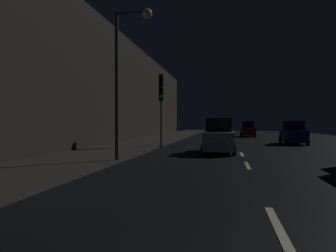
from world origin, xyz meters
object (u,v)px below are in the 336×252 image
(streetlamp_overhead, at_px, (127,61))
(car_approaching_headlights, at_px, (219,137))
(car_parked_right_far, at_px, (293,134))
(car_distant_taillights, at_px, (248,130))
(traffic_light_far_left, at_px, (161,94))

(streetlamp_overhead, relative_size, car_approaching_headlights, 1.65)
(streetlamp_overhead, relative_size, car_parked_right_far, 1.74)
(car_approaching_headlights, relative_size, car_parked_right_far, 1.06)
(car_distant_taillights, relative_size, car_parked_right_far, 1.02)
(streetlamp_overhead, distance_m, car_parked_right_far, 17.48)
(car_approaching_headlights, bearing_deg, streetlamp_overhead, -35.04)
(car_approaching_headlights, relative_size, car_distant_taillights, 1.04)
(car_approaching_headlights, xyz_separation_m, car_parked_right_far, (5.95, 8.45, -0.05))
(traffic_light_far_left, distance_m, car_parked_right_far, 11.97)
(car_approaching_headlights, distance_m, car_parked_right_far, 10.34)
(car_approaching_headlights, xyz_separation_m, car_distant_taillights, (3.14, 21.50, -0.03))
(streetlamp_overhead, relative_size, car_distant_taillights, 1.70)
(car_approaching_headlights, height_order, car_distant_taillights, car_approaching_headlights)
(traffic_light_far_left, height_order, car_parked_right_far, traffic_light_far_left)
(traffic_light_far_left, xyz_separation_m, car_distant_taillights, (7.30, 18.73, -2.93))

